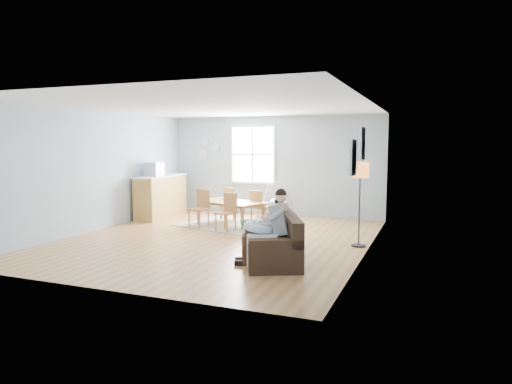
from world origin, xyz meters
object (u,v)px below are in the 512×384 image
at_px(chair_sw, 201,206).
at_px(chair_se, 228,210).
at_px(floor_lamp, 360,177).
at_px(chair_ne, 258,205).
at_px(counter, 161,196).
at_px(chair_nw, 232,202).
at_px(father, 268,224).
at_px(sofa, 274,243).
at_px(monitor, 154,169).
at_px(toddler, 269,219).
at_px(baby_swing, 276,202).
at_px(storage_cube, 264,250).
at_px(dining_table, 230,213).

relative_size(chair_sw, chair_se, 1.03).
xyz_separation_m(floor_lamp, chair_ne, (-2.69, 1.64, -0.87)).
bearing_deg(floor_lamp, counter, 162.78).
bearing_deg(chair_nw, father, -57.81).
relative_size(sofa, chair_sw, 2.40).
xyz_separation_m(sofa, chair_nw, (-2.32, 3.39, 0.19)).
distance_m(sofa, chair_nw, 4.11).
height_order(counter, monitor, monitor).
height_order(toddler, baby_swing, toddler).
xyz_separation_m(sofa, chair_se, (-1.82, 2.06, 0.20)).
distance_m(toddler, floor_lamp, 2.03).
height_order(storage_cube, chair_se, chair_se).
bearing_deg(father, floor_lamp, 57.13).
distance_m(chair_se, chair_ne, 1.15).
distance_m(chair_sw, counter, 1.94).
height_order(storage_cube, dining_table, dining_table).
height_order(father, chair_se, father).
height_order(toddler, dining_table, toddler).
bearing_deg(chair_se, chair_ne, 74.22).
xyz_separation_m(toddler, floor_lamp, (1.32, 1.38, 0.67)).
distance_m(floor_lamp, dining_table, 3.61).
height_order(toddler, chair_sw, toddler).
bearing_deg(baby_swing, chair_nw, -137.44).
relative_size(father, chair_se, 1.46).
bearing_deg(floor_lamp, toddler, -133.80).
bearing_deg(father, toddler, 108.21).
relative_size(toddler, chair_nw, 0.89).
relative_size(sofa, monitor, 5.13).
bearing_deg(chair_se, sofa, -48.48).
bearing_deg(chair_nw, storage_cube, -58.94).
bearing_deg(sofa, floor_lamp, 52.22).
distance_m(father, baby_swing, 4.75).
xyz_separation_m(chair_sw, chair_se, (0.81, -0.23, -0.02)).
bearing_deg(chair_ne, chair_sw, -141.77).
relative_size(sofa, chair_nw, 2.50).
bearing_deg(toddler, chair_nw, 123.84).
xyz_separation_m(dining_table, chair_nw, (-0.26, 0.67, 0.18)).
height_order(chair_sw, counter, counter).
height_order(chair_nw, chair_ne, chair_nw).
distance_m(chair_ne, monitor, 2.91).
relative_size(father, baby_swing, 1.23).
xyz_separation_m(father, chair_sw, (-2.63, 2.58, -0.17)).
bearing_deg(toddler, chair_sw, 139.22).
bearing_deg(chair_sw, storage_cube, -46.20).
xyz_separation_m(chair_se, counter, (-2.50, 1.17, 0.09)).
distance_m(toddler, storage_cube, 0.71).
xyz_separation_m(floor_lamp, storage_cube, (-1.19, -1.96, -1.06)).
height_order(sofa, monitor, monitor).
xyz_separation_m(father, storage_cube, (-0.02, -0.14, -0.40)).
height_order(chair_nw, monitor, monitor).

